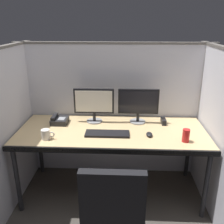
{
  "coord_description": "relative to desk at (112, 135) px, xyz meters",
  "views": [
    {
      "loc": [
        0.11,
        -2.0,
        1.79
      ],
      "look_at": [
        0.0,
        0.35,
        0.92
      ],
      "focal_mm": 39.89,
      "sensor_mm": 36.0,
      "label": 1
    }
  ],
  "objects": [
    {
      "name": "ground_plane",
      "position": [
        0.0,
        -0.29,
        -0.69
      ],
      "size": [
        8.0,
        8.0,
        0.0
      ],
      "primitive_type": "plane",
      "color": "#423D38"
    },
    {
      "name": "cubicle_partition_rear",
      "position": [
        0.0,
        0.46,
        0.1
      ],
      "size": [
        2.21,
        0.06,
        1.57
      ],
      "color": "silver",
      "rests_on": "ground"
    },
    {
      "name": "cubicle_partition_left",
      "position": [
        -0.99,
        -0.09,
        0.1
      ],
      "size": [
        0.06,
        1.41,
        1.57
      ],
      "color": "silver",
      "rests_on": "ground"
    },
    {
      "name": "cubicle_partition_right",
      "position": [
        0.99,
        -0.09,
        0.1
      ],
      "size": [
        0.06,
        1.41,
        1.57
      ],
      "color": "silver",
      "rests_on": "ground"
    },
    {
      "name": "desk",
      "position": [
        0.0,
        0.0,
        0.0
      ],
      "size": [
        1.9,
        0.8,
        0.74
      ],
      "color": "tan",
      "rests_on": "ground"
    },
    {
      "name": "monitor_left",
      "position": [
        -0.2,
        0.23,
        0.27
      ],
      "size": [
        0.43,
        0.17,
        0.37
      ],
      "color": "gray",
      "rests_on": "desk"
    },
    {
      "name": "monitor_right",
      "position": [
        0.27,
        0.24,
        0.27
      ],
      "size": [
        0.43,
        0.17,
        0.37
      ],
      "color": "gray",
      "rests_on": "desk"
    },
    {
      "name": "keyboard_main",
      "position": [
        -0.04,
        -0.09,
        0.06
      ],
      "size": [
        0.43,
        0.15,
        0.02
      ],
      "primitive_type": "cube",
      "color": "black",
      "rests_on": "desk"
    },
    {
      "name": "computer_mouse",
      "position": [
        0.37,
        -0.1,
        0.07
      ],
      "size": [
        0.06,
        0.1,
        0.04
      ],
      "color": "black",
      "rests_on": "desk"
    },
    {
      "name": "coffee_mug",
      "position": [
        -0.61,
        -0.21,
        0.1
      ],
      "size": [
        0.13,
        0.08,
        0.09
      ],
      "color": "silver",
      "rests_on": "desk"
    },
    {
      "name": "red_stapler",
      "position": [
        0.55,
        0.22,
        0.08
      ],
      "size": [
        0.04,
        0.15,
        0.06
      ],
      "primitive_type": "cube",
      "color": "black",
      "rests_on": "desk"
    },
    {
      "name": "soda_can",
      "position": [
        0.69,
        -0.2,
        0.11
      ],
      "size": [
        0.07,
        0.07,
        0.12
      ],
      "primitive_type": "cylinder",
      "color": "red",
      "rests_on": "desk"
    },
    {
      "name": "desk_phone",
      "position": [
        -0.58,
        0.17,
        0.08
      ],
      "size": [
        0.17,
        0.19,
        0.09
      ],
      "color": "black",
      "rests_on": "desk"
    }
  ]
}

